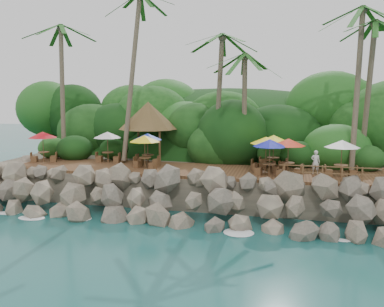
# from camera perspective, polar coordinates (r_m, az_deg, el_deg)

# --- Properties ---
(ground) EXTENTS (140.00, 140.00, 0.00)m
(ground) POSITION_cam_1_polar(r_m,az_deg,el_deg) (22.71, -3.56, -10.69)
(ground) COLOR #19514F
(ground) RESTS_ON ground
(land_base) EXTENTS (32.00, 25.20, 2.10)m
(land_base) POSITION_cam_1_polar(r_m,az_deg,el_deg) (37.61, 3.52, -1.39)
(land_base) COLOR gray
(land_base) RESTS_ON ground
(jungle_hill) EXTENTS (44.80, 28.00, 15.40)m
(jungle_hill) POSITION_cam_1_polar(r_m,az_deg,el_deg) (45.09, 5.15, -1.13)
(jungle_hill) COLOR #143811
(jungle_hill) RESTS_ON ground
(seawall) EXTENTS (29.00, 4.00, 2.30)m
(seawall) POSITION_cam_1_polar(r_m,az_deg,el_deg) (24.22, -2.20, -6.62)
(seawall) COLOR gray
(seawall) RESTS_ON ground
(terrace) EXTENTS (26.00, 5.00, 0.20)m
(terrace) POSITION_cam_1_polar(r_m,az_deg,el_deg) (27.76, 0.00, -2.45)
(terrace) COLOR brown
(terrace) RESTS_ON land_base
(jungle_foliage) EXTENTS (44.00, 16.00, 12.00)m
(jungle_foliage) POSITION_cam_1_polar(r_m,az_deg,el_deg) (36.84, 3.24, -3.26)
(jungle_foliage) COLOR #143811
(jungle_foliage) RESTS_ON ground
(foam_line) EXTENTS (25.20, 0.80, 0.06)m
(foam_line) POSITION_cam_1_polar(r_m,az_deg,el_deg) (22.98, -3.34, -10.38)
(foam_line) COLOR white
(foam_line) RESTS_ON ground
(palms) EXTENTS (29.17, 7.27, 14.28)m
(palms) POSITION_cam_1_polar(r_m,az_deg,el_deg) (30.11, 4.57, 18.30)
(palms) COLOR brown
(palms) RESTS_ON ground
(palapa) EXTENTS (4.80, 4.80, 4.60)m
(palapa) POSITION_cam_1_polar(r_m,az_deg,el_deg) (32.39, -6.31, 5.45)
(palapa) COLOR brown
(palapa) RESTS_ON ground
(dining_clusters) EXTENTS (23.71, 4.91, 2.35)m
(dining_clusters) POSITION_cam_1_polar(r_m,az_deg,el_deg) (27.47, 1.56, 1.77)
(dining_clusters) COLOR brown
(dining_clusters) RESTS_ON terrace
(railing) EXTENTS (7.20, 0.10, 1.00)m
(railing) POSITION_cam_1_polar(r_m,az_deg,el_deg) (24.81, 20.74, -2.64)
(railing) COLOR brown
(railing) RESTS_ON terrace
(waiter) EXTENTS (0.63, 0.46, 1.58)m
(waiter) POSITION_cam_1_polar(r_m,az_deg,el_deg) (27.08, 17.31, -1.20)
(waiter) COLOR white
(waiter) RESTS_ON terrace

